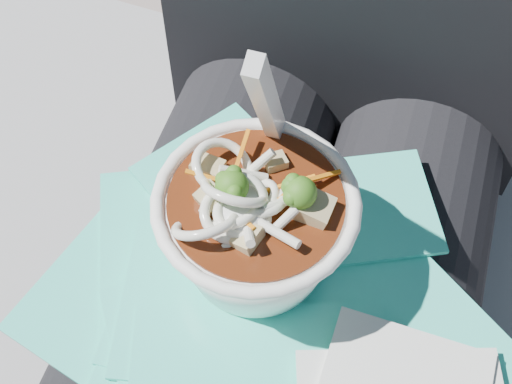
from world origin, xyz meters
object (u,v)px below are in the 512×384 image
(lap, at_px, (268,350))
(udon_bowl, at_px, (255,222))
(plastic_bag, at_px, (247,319))
(person_body, at_px, (300,240))
(stone_ledge, at_px, (299,328))

(lap, distance_m, udon_bowl, 0.15)
(plastic_bag, relative_size, udon_bowl, 1.92)
(lap, height_order, person_body, person_body)
(stone_ledge, distance_m, person_body, 0.33)
(lap, distance_m, person_body, 0.10)
(person_body, distance_m, plastic_bag, 0.13)
(person_body, bearing_deg, plastic_bag, -96.52)
(plastic_bag, bearing_deg, stone_ledge, 85.75)
(stone_ledge, distance_m, udon_bowl, 0.47)
(lap, relative_size, person_body, 0.48)
(person_body, height_order, udon_bowl, person_body)
(stone_ledge, height_order, plastic_bag, plastic_bag)
(udon_bowl, bearing_deg, plastic_bag, -79.48)
(person_body, xyz_separation_m, udon_bowl, (-0.02, -0.06, 0.12))
(lap, xyz_separation_m, udon_bowl, (-0.02, 0.03, 0.15))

